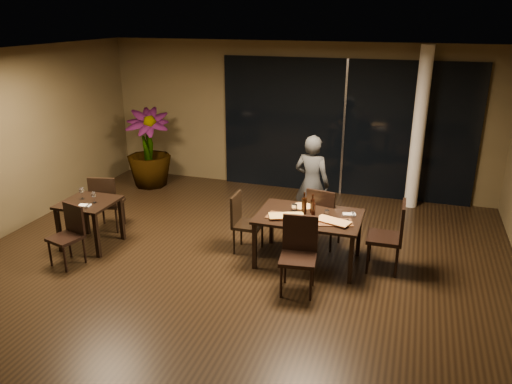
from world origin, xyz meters
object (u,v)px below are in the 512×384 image
Objects in this scene: chair_main_left at (243,220)px; bottle_a at (304,203)px; diner at (312,184)px; chair_main_right at (392,233)px; chair_main_near at (299,250)px; chair_side_near at (69,232)px; chair_side_far at (106,200)px; potted_plant at (148,148)px; main_table at (309,220)px; bottle_b at (313,207)px; bottle_c at (312,204)px; side_table at (89,209)px; chair_main_far at (323,215)px.

bottle_a reaches higher than chair_main_left.
chair_main_right is at bearing 153.10° from diner.
chair_main_near reaches higher than chair_side_near.
chair_side_far is 2.38m from potted_plant.
chair_main_near is (0.04, -0.78, -0.11)m from main_table.
chair_side_near is at bearing 116.22° from chair_main_left.
bottle_b is 0.90× the size of bottle_c.
chair_main_left is at bearing 166.82° from chair_side_far.
potted_plant is at bearing 149.01° from main_table.
bottle_a is at bearing 91.40° from chair_main_near.
potted_plant reaches higher than side_table.
main_table is at bearing -30.99° from potted_plant.
chair_main_far is 3.62m from chair_side_far.
main_table is 0.57m from chair_main_far.
side_table is at bearing 168.12° from chair_main_near.
diner is at bearing -174.77° from chair_side_far.
potted_plant is 6.38× the size of bottle_b.
chair_main_left reaches higher than chair_side_near.
side_table is at bearing 102.82° from chair_main_left.
diner reaches higher than bottle_c.
bottle_c is at bearing 90.50° from chair_main_far.
bottle_c is at bearing -88.59° from chair_main_left.
main_table is 0.91× the size of potted_plant.
chair_side_far is at bearing -78.28° from potted_plant.
bottle_b is (3.39, 1.10, 0.38)m from chair_side_near.
chair_main_right is 3.19× the size of bottle_a.
chair_main_far is 3.81m from chair_side_near.
bottle_a is at bearing 106.76° from diner.
chair_main_right reaches higher than main_table.
bottle_a is 0.13m from bottle_c.
chair_main_near is 3.39m from chair_side_near.
chair_main_far is at bearing -24.22° from potted_plant.
main_table is at bearing 90.73° from chair_main_far.
bottle_b is (0.02, 0.79, 0.31)m from chair_main_near.
bottle_a is at bearing -31.14° from potted_plant.
bottle_a is (-1.26, -0.07, 0.33)m from chair_main_right.
chair_main_near reaches higher than bottle_b.
chair_main_far is 3.01× the size of bottle_a.
main_table is 3.51m from chair_side_near.
side_table is 0.49× the size of potted_plant.
chair_main_left is 1.13m from bottle_c.
side_table is 0.58m from chair_side_far.
chair_main_left is 0.94× the size of chair_side_far.
potted_plant reaches higher than bottle_b.
chair_main_right is 4.65m from chair_side_far.
bottle_a reaches higher than chair_side_near.
diner is at bearing 27.56° from side_table.
bottle_a is 1.16× the size of bottle_c.
chair_main_far is 0.64m from bottle_b.
chair_side_far is at bearing 29.12° from diner.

